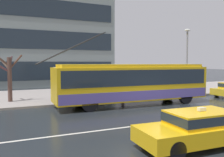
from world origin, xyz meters
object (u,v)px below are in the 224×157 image
Objects in this scene: pedestrian_walking_past at (103,78)px; street_lamp at (187,55)px; pedestrian_waiting_by_pole at (93,79)px; trolleybus at (133,83)px; pedestrian_at_shelter at (87,80)px; street_tree_bare at (9,75)px; bus_shelter at (79,75)px; taxi_oncoming_near at (199,127)px; pedestrian_approaching_curb at (124,78)px.

pedestrian_walking_past is 0.35× the size of street_lamp.
pedestrian_walking_past is 1.06× the size of pedestrian_waiting_by_pole.
pedestrian_at_shelter is (-2.56, 2.73, 0.08)m from trolleybus.
street_tree_bare is (-15.28, 1.44, -1.65)m from street_lamp.
trolleybus is at bearing -51.15° from bus_shelter.
trolleybus reaches higher than bus_shelter.
street_tree_bare is (-5.43, 1.49, 0.40)m from pedestrian_at_shelter.
street_lamp is at bearing 20.91° from trolleybus.
pedestrian_walking_past is (1.15, -0.44, 0.18)m from pedestrian_at_shelter.
street_lamp is (8.69, 0.49, 1.87)m from pedestrian_walking_past.
trolleybus is 3.74m from pedestrian_at_shelter.
taxi_oncoming_near is 13.95m from street_tree_bare.
pedestrian_approaching_curb is at bearing 6.67° from pedestrian_at_shelter.
pedestrian_at_shelter is 5.64m from street_tree_bare.
pedestrian_approaching_curb is at bearing 76.28° from taxi_oncoming_near.
pedestrian_waiting_by_pole is at bearing -0.08° from bus_shelter.
bus_shelter is 0.96m from pedestrian_at_shelter.
trolleybus is at bearing -105.04° from pedestrian_approaching_curb.
trolleybus is 2.69× the size of taxi_oncoming_near.
street_tree_bare is at bearing 115.81° from taxi_oncoming_near.
bus_shelter reaches higher than taxi_oncoming_near.
taxi_oncoming_near is 1.17× the size of bus_shelter.
bus_shelter is at bearing 179.92° from pedestrian_waiting_by_pole.
taxi_oncoming_near is at bearing -92.92° from pedestrian_walking_past.
trolleybus is 3.51× the size of street_tree_bare.
street_lamp is 15.43m from street_tree_bare.
pedestrian_approaching_curb is at bearing -9.86° from pedestrian_waiting_by_pole.
street_tree_bare reaches higher than bus_shelter.
bus_shelter is 1.12× the size of street_tree_bare.
pedestrian_walking_past is (0.54, 10.57, 1.15)m from taxi_oncoming_near.
taxi_oncoming_near is 10.65m from pedestrian_walking_past.
pedestrian_approaching_curb is at bearing 74.96° from trolleybus.
trolleybus is 3.96m from pedestrian_waiting_by_pole.
taxi_oncoming_near is at bearing -85.48° from bus_shelter.
street_lamp is (9.85, 0.05, 2.05)m from pedestrian_at_shelter.
pedestrian_walking_past reaches higher than pedestrian_approaching_curb.
pedestrian_walking_past is at bearing -40.91° from bus_shelter.
pedestrian_approaching_curb is (0.84, 3.13, 0.08)m from trolleybus.
pedestrian_approaching_curb is 2.40m from pedestrian_walking_past.
street_lamp is (6.45, -0.35, 2.06)m from pedestrian_approaching_curb.
pedestrian_at_shelter is 0.91× the size of pedestrian_walking_past.
trolleybus reaches higher than pedestrian_walking_past.
trolleybus is 5.80× the size of pedestrian_walking_past.
pedestrian_walking_past is (-1.40, 2.30, 0.26)m from trolleybus.
pedestrian_waiting_by_pole is 6.32m from street_tree_bare.
street_tree_bare reaches higher than pedestrian_at_shelter.
street_lamp is 1.73× the size of street_tree_bare.
pedestrian_walking_past is at bearing -16.32° from street_tree_bare.
trolleybus is 3.14× the size of bus_shelter.
pedestrian_waiting_by_pole is (1.17, -0.00, -0.30)m from bus_shelter.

